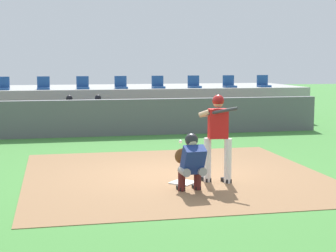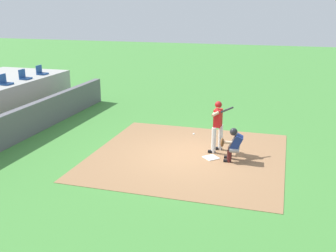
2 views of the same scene
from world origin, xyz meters
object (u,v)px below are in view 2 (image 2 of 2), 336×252
at_px(batter_at_plate, 218,123).
at_px(stadium_seat_7, 24,76).
at_px(home_plate, 211,158).
at_px(stadium_seat_6, 5,82).
at_px(stadium_seat_8, 41,72).
at_px(catcher_crouched, 233,143).

distance_m(batter_at_plate, stadium_seat_7, 10.89).
relative_size(home_plate, batter_at_plate, 0.24).
bearing_deg(batter_at_plate, stadium_seat_6, 77.89).
relative_size(batter_at_plate, stadium_seat_8, 3.76).
bearing_deg(stadium_seat_8, home_plate, -119.58).
relative_size(catcher_crouched, stadium_seat_8, 3.56).
height_order(stadium_seat_6, stadium_seat_8, same).
relative_size(home_plate, stadium_seat_6, 0.92).
height_order(batter_at_plate, stadium_seat_7, stadium_seat_7).
bearing_deg(stadium_seat_8, stadium_seat_6, 180.00).
distance_m(catcher_crouched, stadium_seat_8, 12.37).
bearing_deg(stadium_seat_8, catcher_crouched, -118.05).
relative_size(stadium_seat_6, stadium_seat_7, 1.00).
bearing_deg(batter_at_plate, home_plate, 174.11).
distance_m(home_plate, catcher_crouched, 0.92).
relative_size(home_plate, stadium_seat_8, 0.92).
relative_size(batter_at_plate, stadium_seat_6, 3.76).
distance_m(batter_at_plate, catcher_crouched, 1.05).
bearing_deg(stadium_seat_6, stadium_seat_7, 0.00).
bearing_deg(catcher_crouched, stadium_seat_7, 68.19).
bearing_deg(batter_at_plate, stadium_seat_7, 70.44).
xyz_separation_m(home_plate, batter_at_plate, (0.69, -0.07, 1.01)).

